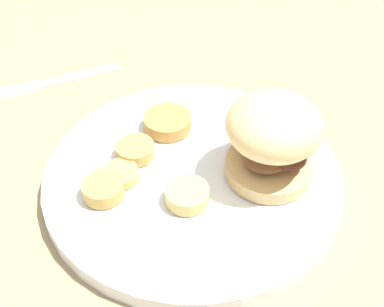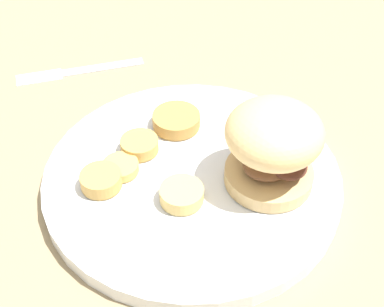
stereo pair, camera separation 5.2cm
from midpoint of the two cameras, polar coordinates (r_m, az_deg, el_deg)
The scene contains 9 objects.
ground_plane at distance 0.55m, azimuth -2.70°, elevation -3.48°, with size 4.00×4.00×0.00m, color #937F5B.
dinner_plate at distance 0.55m, azimuth -2.74°, elevation -2.70°, with size 0.30×0.30×0.02m.
sandwich at distance 0.51m, azimuth 5.67°, elevation 1.64°, with size 0.10×0.09×0.09m.
potato_round_0 at distance 0.54m, azimuth -10.45°, elevation -2.31°, with size 0.04×0.04×0.01m, color tan.
potato_round_1 at distance 0.51m, azimuth -3.47°, elevation -4.61°, with size 0.04×0.04×0.01m, color #DBB766.
potato_round_2 at distance 0.56m, azimuth -8.75°, elevation 0.24°, with size 0.04×0.04×0.01m, color tan.
potato_round_3 at distance 0.52m, azimuth -12.32°, elevation -3.87°, with size 0.04×0.04×0.01m, color tan.
potato_round_4 at distance 0.59m, azimuth -5.19°, elevation 3.26°, with size 0.05×0.05×0.01m, color #BC8942.
fork at distance 0.72m, azimuth -16.48°, elevation 7.38°, with size 0.03×0.17×0.00m.
Camera 1 is at (-0.34, 0.17, 0.40)m, focal length 50.00 mm.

